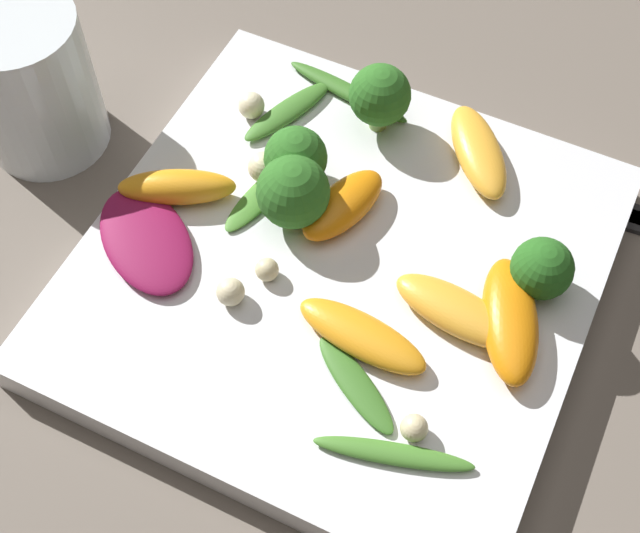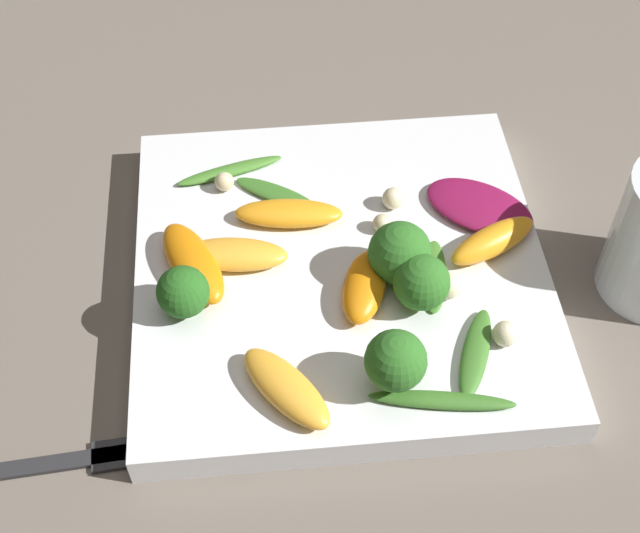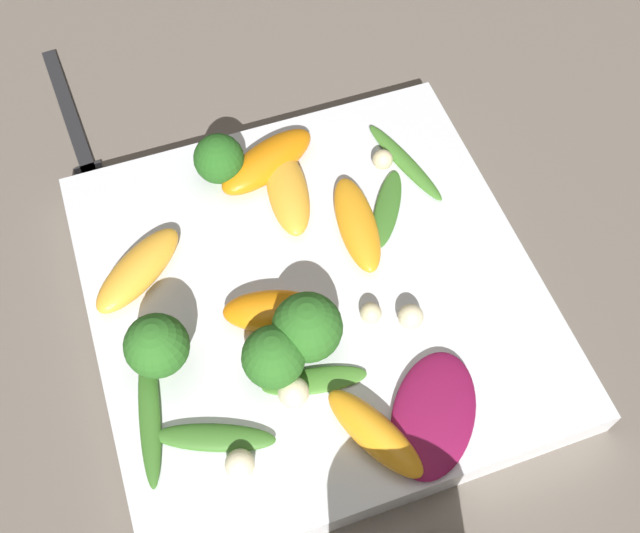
{
  "view_description": "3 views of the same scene",
  "coord_description": "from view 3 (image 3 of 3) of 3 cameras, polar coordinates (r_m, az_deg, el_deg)",
  "views": [
    {
      "loc": [
        -0.11,
        0.26,
        0.46
      ],
      "look_at": [
        0.0,
        0.02,
        0.04
      ],
      "focal_mm": 50.0,
      "sensor_mm": 36.0,
      "label": 1
    },
    {
      "loc": [
        -0.05,
        -0.4,
        0.51
      ],
      "look_at": [
        -0.02,
        -0.01,
        0.03
      ],
      "focal_mm": 50.0,
      "sensor_mm": 36.0,
      "label": 2
    },
    {
      "loc": [
        0.23,
        -0.07,
        0.45
      ],
      "look_at": [
        -0.01,
        0.01,
        0.03
      ],
      "focal_mm": 42.0,
      "sensor_mm": 36.0,
      "label": 3
    }
  ],
  "objects": [
    {
      "name": "ground_plane",
      "position": [
        0.51,
        -0.43,
        -2.96
      ],
      "size": [
        2.4,
        2.4,
        0.0
      ],
      "primitive_type": "plane",
      "color": "#6B6056"
    },
    {
      "name": "plate",
      "position": [
        0.5,
        -0.44,
        -2.3
      ],
      "size": [
        0.29,
        0.29,
        0.02
      ],
      "color": "white",
      "rests_on": "ground_plane"
    },
    {
      "name": "fork",
      "position": [
        0.62,
        -17.97,
        9.27
      ],
      "size": [
        0.17,
        0.03,
        0.01
      ],
      "color": "#262628",
      "rests_on": "ground_plane"
    },
    {
      "name": "radicchio_leaf_0",
      "position": [
        0.45,
        8.65,
        -11.06
      ],
      "size": [
        0.09,
        0.09,
        0.01
      ],
      "color": "maroon",
      "rests_on": "plate"
    },
    {
      "name": "orange_segment_0",
      "position": [
        0.52,
        -2.47,
        5.76
      ],
      "size": [
        0.08,
        0.04,
        0.02
      ],
      "color": "#FCAD33",
      "rests_on": "plate"
    },
    {
      "name": "orange_segment_1",
      "position": [
        0.5,
        -13.68,
        -0.24
      ],
      "size": [
        0.07,
        0.08,
        0.02
      ],
      "color": "#FCAD33",
      "rests_on": "plate"
    },
    {
      "name": "orange_segment_2",
      "position": [
        0.44,
        4.6,
        -12.39
      ],
      "size": [
        0.07,
        0.05,
        0.02
      ],
      "color": "orange",
      "rests_on": "plate"
    },
    {
      "name": "orange_segment_3",
      "position": [
        0.54,
        -4.12,
        7.98
      ],
      "size": [
        0.06,
        0.08,
        0.02
      ],
      "color": "orange",
      "rests_on": "plate"
    },
    {
      "name": "orange_segment_4",
      "position": [
        0.47,
        -3.59,
        -3.38
      ],
      "size": [
        0.05,
        0.07,
        0.02
      ],
      "color": "orange",
      "rests_on": "plate"
    },
    {
      "name": "orange_segment_5",
      "position": [
        0.51,
        2.83,
        3.28
      ],
      "size": [
        0.08,
        0.03,
        0.01
      ],
      "color": "orange",
      "rests_on": "plate"
    },
    {
      "name": "broccoli_floret_0",
      "position": [
        0.44,
        -3.57,
        -6.93
      ],
      "size": [
        0.04,
        0.04,
        0.04
      ],
      "color": "#84AD5B",
      "rests_on": "plate"
    },
    {
      "name": "broccoli_floret_1",
      "position": [
        0.45,
        -12.32,
        -5.96
      ],
      "size": [
        0.04,
        0.04,
        0.05
      ],
      "color": "#7A9E51",
      "rests_on": "plate"
    },
    {
      "name": "broccoli_floret_2",
      "position": [
        0.45,
        -0.98,
        -4.68
      ],
      "size": [
        0.04,
        0.04,
        0.05
      ],
      "color": "#7A9E51",
      "rests_on": "plate"
    },
    {
      "name": "broccoli_floret_3",
      "position": [
        0.53,
        -7.71,
        8.1
      ],
      "size": [
        0.04,
        0.04,
        0.04
      ],
      "color": "#84AD5B",
      "rests_on": "plate"
    },
    {
      "name": "arugula_sprig_0",
      "position": [
        0.46,
        -12.86,
        -10.78
      ],
      "size": [
        0.09,
        0.03,
        0.01
      ],
      "color": "#3D7528",
      "rests_on": "plate"
    },
    {
      "name": "arugula_sprig_1",
      "position": [
        0.55,
        6.48,
        7.92
      ],
      "size": [
        0.08,
        0.03,
        0.01
      ],
      "color": "#47842D",
      "rests_on": "plate"
    },
    {
      "name": "arugula_sprig_2",
      "position": [
        0.52,
        5.14,
        4.44
      ],
      "size": [
        0.07,
        0.05,
        0.01
      ],
      "color": "#3D7528",
      "rests_on": "plate"
    },
    {
      "name": "arugula_sprig_3",
      "position": [
        0.46,
        -0.41,
        -8.69
      ],
      "size": [
        0.03,
        0.07,
        0.0
      ],
      "color": "#47842D",
      "rests_on": "plate"
    },
    {
      "name": "arugula_sprig_4",
      "position": [
        0.45,
        -8.03,
        -12.78
      ],
      "size": [
        0.04,
        0.07,
        0.01
      ],
      "color": "#3D7528",
      "rests_on": "plate"
    },
    {
      "name": "macadamia_nut_0",
      "position": [
        0.47,
        3.89,
        -3.55
      ],
      "size": [
        0.01,
        0.01,
        0.01
      ],
      "color": "beige",
      "rests_on": "plate"
    },
    {
      "name": "macadamia_nut_1",
      "position": [
        0.54,
        4.8,
        8.13
      ],
      "size": [
        0.01,
        0.01,
        0.01
      ],
      "color": "beige",
      "rests_on": "plate"
    },
    {
      "name": "macadamia_nut_2",
      "position": [
        0.47,
        6.93,
        -3.8
      ],
      "size": [
        0.02,
        0.02,
        0.02
      ],
      "color": "beige",
      "rests_on": "plate"
    },
    {
      "name": "macadamia_nut_3",
      "position": [
        0.44,
        -6.13,
        -14.74
      ],
      "size": [
        0.02,
        0.02,
        0.02
      ],
      "color": "beige",
      "rests_on": "plate"
    },
    {
      "name": "macadamia_nut_4",
      "position": [
        0.45,
        -2.04,
        -9.55
      ],
      "size": [
        0.02,
        0.02,
        0.02
      ],
      "color": "beige",
      "rests_on": "plate"
    }
  ]
}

